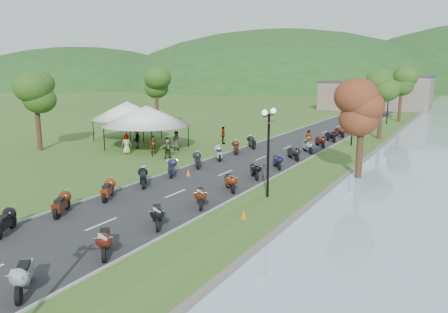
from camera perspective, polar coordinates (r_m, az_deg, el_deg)
The scene contains 12 objects.
road at distance 47.11m, azimuth 10.92°, elevation 2.27°, with size 7.00×120.00×0.02m, color #2C2C2E.
hills_backdrop at distance 204.86m, azimuth 25.50°, elevation 8.10°, with size 360.00×120.00×76.00m, color #285621, non-canonical shape.
far_building at distance 90.87m, azimuth 18.94°, elevation 7.65°, with size 18.00×16.00×5.00m, color #78685E.
moto_row_left at distance 26.62m, azimuth -12.68°, elevation -3.42°, with size 2.60×36.90×1.10m, color #331411, non-canonical shape.
moto_row_right at distance 31.01m, azimuth 5.64°, elevation -1.14°, with size 2.60×48.56×1.10m, color #331411, non-canonical shape.
vendor_tent_main at distance 40.75m, azimuth -10.04°, elevation 3.76°, with size 5.44×5.44×4.00m, color white, non-canonical shape.
vendor_tent_side at distance 46.66m, azimuth -12.48°, elevation 4.59°, with size 4.93×4.93×4.00m, color white, non-canonical shape.
tree_park_left at distance 42.72m, azimuth -23.30°, elevation 6.60°, with size 3.17×3.17×8.81m, color #35611D, non-canonical shape.
tree_lakeside at distance 30.33m, azimuth 17.49°, elevation 4.18°, with size 2.67×2.67×7.43m, color #35611D, non-canonical shape.
pedestrian_a at distance 38.33m, azimuth -9.21°, elevation 0.30°, with size 0.58×0.43×1.60m, color slate.
pedestrian_b at distance 39.89m, azimuth -6.23°, elevation 0.80°, with size 0.86×0.47×1.78m, color slate.
pedestrian_c at distance 41.39m, azimuth -11.32°, elevation 1.02°, with size 1.27×0.53×1.97m, color slate.
Camera 1 is at (14.63, -4.21, 7.13)m, focal length 35.00 mm.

